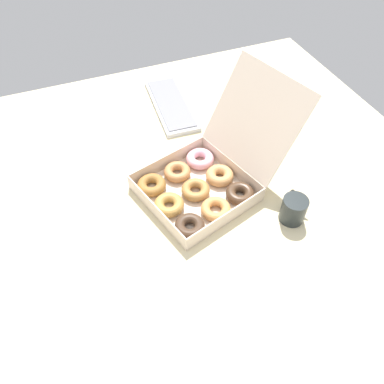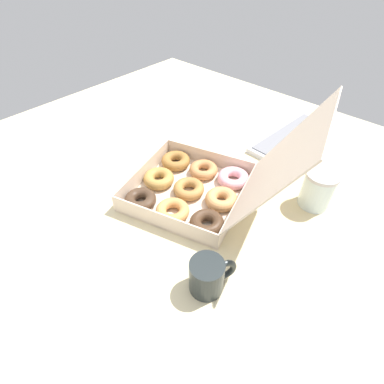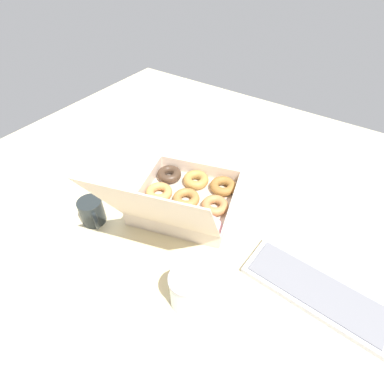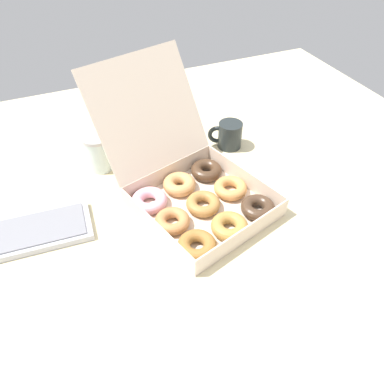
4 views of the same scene
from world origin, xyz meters
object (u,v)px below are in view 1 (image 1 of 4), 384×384
Objects in this scene: donut_box at (202,182)px; coffee_mug at (293,208)px; keyboard at (171,105)px; glass_jar at (248,122)px.

donut_box is 31.09cm from coffee_mug.
keyboard is at bearing 172.62° from donut_box.
coffee_mug is at bearing 12.76° from keyboard.
coffee_mug is at bearing -7.94° from glass_jar.
keyboard is (-48.73, 6.31, -2.87)cm from donut_box.
coffee_mug is at bearing 45.73° from donut_box.
glass_jar reaches higher than coffee_mug.
donut_box reaches higher than coffee_mug.
glass_jar is (-42.57, 5.93, 1.29)cm from coffee_mug.
coffee_mug is (21.70, 22.26, 0.66)cm from donut_box.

